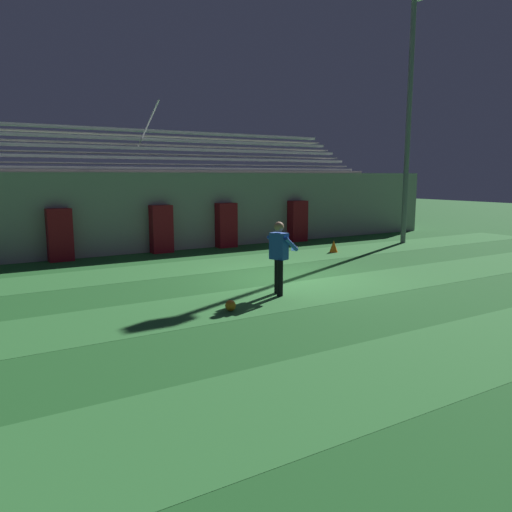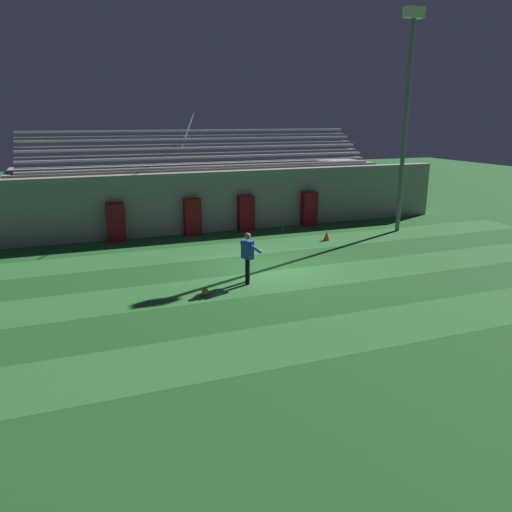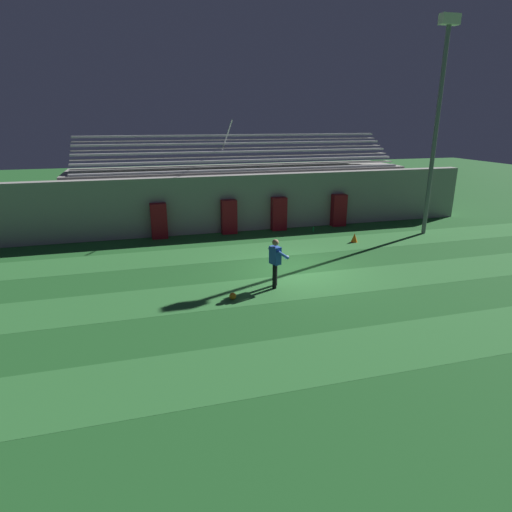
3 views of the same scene
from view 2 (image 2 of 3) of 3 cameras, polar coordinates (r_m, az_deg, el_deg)
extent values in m
plane|color=#236028|center=(18.01, 1.43, -1.24)|extent=(80.00, 80.00, 0.00)
cube|color=#337A38|center=(13.00, 11.66, -8.34)|extent=(28.00, 2.20, 0.01)
cube|color=#337A38|center=(16.60, 3.54, -2.72)|extent=(28.00, 2.20, 0.01)
cube|color=#337A38|center=(20.51, -1.53, 0.86)|extent=(28.00, 2.20, 0.01)
cube|color=#999691|center=(23.69, -4.58, 6.26)|extent=(24.00, 0.60, 2.80)
cube|color=maroon|center=(22.93, -7.26, 4.44)|extent=(0.75, 0.44, 1.67)
cube|color=maroon|center=(23.66, -1.16, 4.91)|extent=(0.75, 0.44, 1.67)
cube|color=maroon|center=(22.39, -15.69, 3.72)|extent=(0.75, 0.44, 1.67)
cube|color=maroon|center=(24.97, 6.09, 5.39)|extent=(0.75, 0.44, 1.67)
cube|color=#999691|center=(25.92, -6.08, 7.13)|extent=(18.00, 3.90, 2.90)
cube|color=silver|center=(24.21, -5.17, 10.14)|extent=(17.10, 0.36, 0.10)
cube|color=#999691|center=(24.04, -5.03, 9.56)|extent=(17.10, 0.60, 0.04)
cube|color=silver|center=(24.84, -5.65, 11.19)|extent=(17.10, 0.36, 0.10)
cube|color=#999691|center=(24.67, -5.51, 10.63)|extent=(17.10, 0.60, 0.04)
cube|color=silver|center=(25.49, -6.10, 12.19)|extent=(17.10, 0.36, 0.10)
cube|color=#999691|center=(25.31, -5.97, 11.65)|extent=(17.10, 0.60, 0.04)
cube|color=silver|center=(26.15, -6.54, 13.14)|extent=(17.10, 0.36, 0.10)
cube|color=#999691|center=(25.97, -6.41, 12.62)|extent=(17.10, 0.60, 0.04)
cube|color=silver|center=(26.81, -6.96, 14.04)|extent=(17.10, 0.36, 0.10)
cube|color=#999691|center=(26.63, -6.83, 13.53)|extent=(17.10, 0.60, 0.04)
cylinder|color=silver|center=(25.02, -7.82, 14.02)|extent=(0.06, 2.63, 1.65)
cylinder|color=slate|center=(24.19, 16.64, 13.61)|extent=(0.20, 0.20, 9.30)
cube|color=#F2EDCC|center=(24.57, 17.60, 25.00)|extent=(0.90, 0.36, 0.44)
cylinder|color=black|center=(16.29, -0.94, -1.55)|extent=(0.18, 0.18, 0.82)
cylinder|color=black|center=(16.01, -1.00, -1.86)|extent=(0.18, 0.18, 0.82)
cube|color=#234CB2|center=(15.95, -0.98, 0.73)|extent=(0.35, 0.44, 0.60)
sphere|color=#A37556|center=(15.85, -0.99, 2.27)|extent=(0.22, 0.22, 0.22)
cylinder|color=#234CB2|center=(16.21, -1.14, 1.15)|extent=(0.48, 0.24, 0.37)
cylinder|color=#234CB2|center=(15.85, -0.04, 0.82)|extent=(0.48, 0.24, 0.37)
cube|color=silver|center=(16.33, -0.51, 0.80)|extent=(0.14, 0.14, 0.08)
cube|color=silver|center=(16.04, 0.41, 0.52)|extent=(0.14, 0.14, 0.08)
sphere|color=orange|center=(15.20, -5.83, -4.09)|extent=(0.22, 0.22, 0.22)
cone|color=orange|center=(22.09, 8.09, 2.33)|extent=(0.30, 0.30, 0.42)
cylinder|color=green|center=(23.66, 3.13, 3.12)|extent=(0.07, 0.07, 0.24)
camera|label=1|loc=(5.95, -28.95, -11.46)|focal=35.00mm
camera|label=3|loc=(1.98, 10.61, 22.04)|focal=30.00mm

